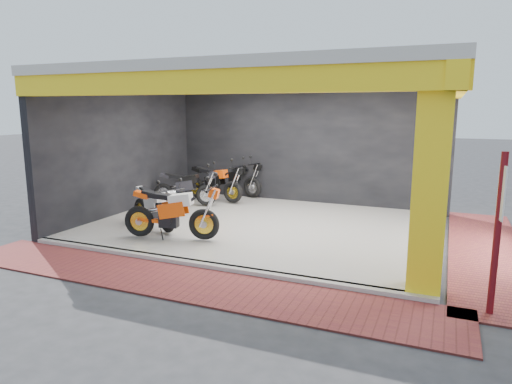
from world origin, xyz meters
TOP-DOWN VIEW (x-y plane):
  - ground at (0.00, 0.00)m, footprint 80.00×80.00m
  - showroom_floor at (0.00, 2.00)m, footprint 8.00×6.00m
  - showroom_ceiling at (0.00, 2.00)m, footprint 8.40×6.40m
  - back_wall at (0.00, 5.10)m, footprint 8.20×0.20m
  - left_wall at (-4.10, 2.00)m, footprint 0.20×6.20m
  - corner_column at (3.75, -0.75)m, footprint 0.50×0.50m
  - header_beam_front at (0.00, -1.00)m, footprint 8.40×0.30m
  - header_beam_right at (4.00, 2.00)m, footprint 0.30×6.40m
  - floor_kerb at (0.00, -1.02)m, footprint 8.00×0.20m
  - paver_front at (0.00, -1.80)m, footprint 9.00×1.40m
  - paver_right at (4.80, 2.00)m, footprint 1.40×7.00m
  - signpost at (4.65, -1.13)m, footprint 0.09×0.32m
  - moto_hero at (-0.67, 0.19)m, footprint 2.36×1.30m
  - moto_row_a at (-1.71, 0.38)m, footprint 2.07×1.52m
  - moto_row_b at (-2.31, 3.22)m, footprint 2.09×1.10m
  - moto_row_c at (-1.77, 3.84)m, footprint 2.26×1.13m
  - moto_row_d at (-1.60, 4.89)m, footprint 2.28×1.36m

SIDE VIEW (x-z plane):
  - ground at x=0.00m, z-range 0.00..0.00m
  - paver_front at x=0.00m, z-range 0.00..0.03m
  - paver_right at x=4.80m, z-range 0.00..0.03m
  - showroom_floor at x=0.00m, z-range 0.00..0.10m
  - floor_kerb at x=0.00m, z-range 0.00..0.10m
  - moto_row_a at x=-1.71m, z-range 0.10..1.30m
  - moto_row_b at x=-2.31m, z-range 0.10..1.31m
  - moto_row_d at x=-1.60m, z-range 0.10..1.41m
  - moto_row_c at x=-1.77m, z-range 0.10..1.42m
  - moto_hero at x=-0.67m, z-range 0.10..1.46m
  - signpost at x=4.65m, z-range 0.11..2.41m
  - back_wall at x=0.00m, z-range 0.00..3.50m
  - left_wall at x=-4.10m, z-range 0.00..3.50m
  - corner_column at x=3.75m, z-range 0.00..3.50m
  - header_beam_front at x=0.00m, z-range 3.10..3.50m
  - header_beam_right at x=4.00m, z-range 3.10..3.50m
  - showroom_ceiling at x=0.00m, z-range 3.50..3.70m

